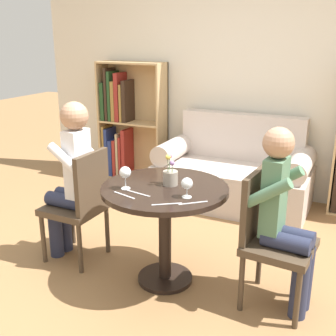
% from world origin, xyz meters
% --- Properties ---
extents(ground_plane, '(16.00, 16.00, 0.00)m').
position_xyz_m(ground_plane, '(0.00, 0.00, 0.00)').
color(ground_plane, olive).
extents(back_wall, '(5.20, 0.05, 2.70)m').
position_xyz_m(back_wall, '(0.00, 2.08, 1.35)').
color(back_wall, silver).
rests_on(back_wall, ground_plane).
extents(round_table, '(0.88, 0.88, 0.73)m').
position_xyz_m(round_table, '(0.00, 0.00, 0.57)').
color(round_table, black).
rests_on(round_table, ground_plane).
extents(couch, '(1.56, 0.80, 0.92)m').
position_xyz_m(couch, '(0.00, 1.65, 0.31)').
color(couch, beige).
rests_on(couch, ground_plane).
extents(bookshelf_left, '(0.83, 0.28, 1.43)m').
position_xyz_m(bookshelf_left, '(-1.47, 1.92, 0.68)').
color(bookshelf_left, tan).
rests_on(bookshelf_left, ground_plane).
extents(chair_left, '(0.43, 0.43, 0.90)m').
position_xyz_m(chair_left, '(-0.72, -0.01, 0.49)').
color(chair_left, '#473828').
rests_on(chair_left, ground_plane).
extents(chair_right, '(0.45, 0.45, 0.90)m').
position_xyz_m(chair_right, '(0.72, 0.06, 0.49)').
color(chair_right, '#473828').
rests_on(chair_right, ground_plane).
extents(person_left, '(0.42, 0.34, 1.27)m').
position_xyz_m(person_left, '(-0.81, -0.00, 0.68)').
color(person_left, '#282D47').
rests_on(person_left, ground_plane).
extents(person_right, '(0.44, 0.36, 1.20)m').
position_xyz_m(person_right, '(0.81, 0.05, 0.63)').
color(person_right, '#282D47').
rests_on(person_right, ground_plane).
extents(wine_glass_left, '(0.08, 0.08, 0.16)m').
position_xyz_m(wine_glass_left, '(-0.22, -0.15, 0.84)').
color(wine_glass_left, white).
rests_on(wine_glass_left, round_table).
extents(wine_glass_right, '(0.08, 0.08, 0.13)m').
position_xyz_m(wine_glass_right, '(0.21, -0.12, 0.82)').
color(wine_glass_right, white).
rests_on(wine_glass_right, round_table).
extents(flower_vase, '(0.10, 0.10, 0.22)m').
position_xyz_m(flower_vase, '(0.02, 0.05, 0.80)').
color(flower_vase, '#9E9384').
rests_on(flower_vase, round_table).
extents(knife_left_setting, '(0.19, 0.06, 0.00)m').
position_xyz_m(knife_left_setting, '(-0.17, -0.26, 0.73)').
color(knife_left_setting, silver).
rests_on(knife_left_setting, round_table).
extents(fork_left_setting, '(0.16, 0.12, 0.00)m').
position_xyz_m(fork_left_setting, '(0.15, -0.28, 0.73)').
color(fork_left_setting, silver).
rests_on(fork_left_setting, round_table).
extents(knife_right_setting, '(0.15, 0.13, 0.00)m').
position_xyz_m(knife_right_setting, '(0.29, -0.19, 0.73)').
color(knife_right_setting, silver).
rests_on(knife_right_setting, round_table).
extents(fork_right_setting, '(0.19, 0.04, 0.00)m').
position_xyz_m(fork_right_setting, '(-0.10, -0.19, 0.73)').
color(fork_right_setting, silver).
rests_on(fork_right_setting, round_table).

